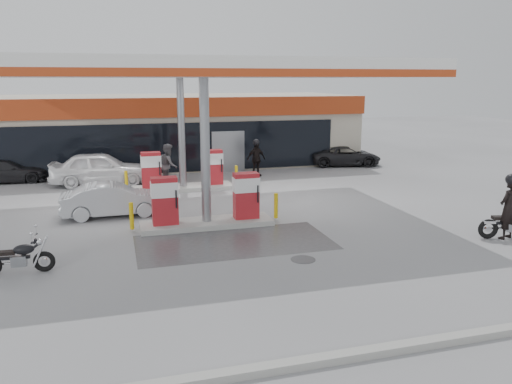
% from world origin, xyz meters
% --- Properties ---
extents(ground, '(90.00, 90.00, 0.00)m').
position_xyz_m(ground, '(0.00, 0.00, 0.00)').
color(ground, gray).
rests_on(ground, ground).
extents(wet_patch, '(6.00, 3.00, 0.00)m').
position_xyz_m(wet_patch, '(0.50, 0.00, 0.00)').
color(wet_patch, '#4C4C4F').
rests_on(wet_patch, ground).
extents(drain_cover, '(0.70, 0.70, 0.01)m').
position_xyz_m(drain_cover, '(2.00, -2.00, 0.00)').
color(drain_cover, '#38383A').
rests_on(drain_cover, ground).
extents(kerb, '(28.00, 0.25, 0.15)m').
position_xyz_m(kerb, '(0.00, -7.00, 0.07)').
color(kerb, gray).
rests_on(kerb, ground).
extents(store_building, '(22.00, 8.22, 4.00)m').
position_xyz_m(store_building, '(0.01, 15.94, 2.01)').
color(store_building, beige).
rests_on(store_building, ground).
extents(canopy, '(16.00, 10.02, 5.51)m').
position_xyz_m(canopy, '(0.00, 5.00, 5.27)').
color(canopy, silver).
rests_on(canopy, ground).
extents(pump_island_near, '(5.14, 1.30, 1.78)m').
position_xyz_m(pump_island_near, '(0.00, 2.00, 0.71)').
color(pump_island_near, '#9E9E99').
rests_on(pump_island_near, ground).
extents(pump_island_far, '(5.14, 1.30, 1.78)m').
position_xyz_m(pump_island_far, '(0.00, 8.00, 0.71)').
color(pump_island_far, '#9E9E99').
rests_on(pump_island_far, ground).
extents(biker_main, '(0.83, 0.68, 1.96)m').
position_xyz_m(biker_main, '(8.85, -1.96, 0.98)').
color(biker_main, black).
rests_on(biker_main, ground).
extents(parked_motorcycle, '(1.84, 0.71, 0.95)m').
position_xyz_m(parked_motorcycle, '(-5.45, -0.95, 0.42)').
color(parked_motorcycle, black).
rests_on(parked_motorcycle, ground).
extents(sedan_white, '(4.74, 2.18, 1.57)m').
position_xyz_m(sedan_white, '(-3.62, 10.20, 0.79)').
color(sedan_white, white).
rests_on(sedan_white, ground).
extents(attendant, '(0.86, 1.05, 2.00)m').
position_xyz_m(attendant, '(-0.52, 9.00, 1.00)').
color(attendant, '#5B5A5F').
rests_on(attendant, ground).
extents(hatchback_silver, '(3.75, 1.37, 1.23)m').
position_xyz_m(hatchback_silver, '(-3.06, 4.20, 0.61)').
color(hatchback_silver, '#AFB2B7').
rests_on(hatchback_silver, ground).
extents(parked_car_left, '(3.87, 1.59, 1.12)m').
position_xyz_m(parked_car_left, '(-8.06, 12.00, 0.56)').
color(parked_car_left, black).
rests_on(parked_car_left, ground).
extents(parked_car_right, '(4.39, 2.65, 1.14)m').
position_xyz_m(parked_car_right, '(10.00, 12.00, 0.57)').
color(parked_car_right, black).
rests_on(parked_car_right, ground).
extents(biker_walking, '(1.14, 0.72, 1.81)m').
position_xyz_m(biker_walking, '(4.09, 10.20, 0.91)').
color(biker_walking, black).
rests_on(biker_walking, ground).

